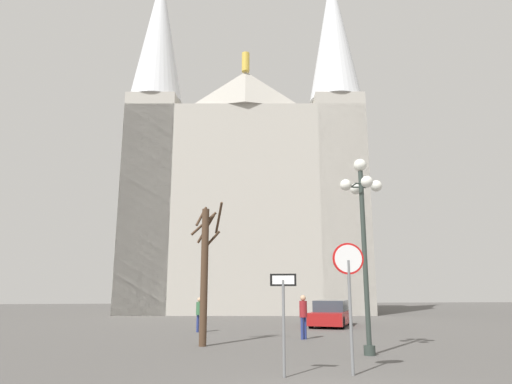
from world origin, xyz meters
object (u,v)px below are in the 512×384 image
Objects in this scene: cathedral at (246,191)px; pedestrian_standing at (303,312)px; street_lamp at (363,215)px; bare_tree at (205,269)px; one_way_arrow_sign at (283,309)px; pedestrian_walking at (199,311)px; parked_car_near_red at (331,314)px; stop_sign at (349,281)px.

pedestrian_standing is at bearing -89.39° from cathedral.
cathedral reaches higher than pedestrian_standing.
bare_tree is at bearing 150.03° from street_lamp.
one_way_arrow_sign is (-2.11, -29.22, -9.40)m from cathedral.
bare_tree is (-5.15, 2.97, -1.67)m from street_lamp.
cathedral is 20.61m from pedestrian_walking.
cathedral is 6.73× the size of parked_car_near_red.
stop_sign is (-0.42, -29.18, -8.71)m from cathedral.
pedestrian_standing is at bearing 85.30° from stop_sign.
street_lamp is 6.18m from bare_tree.
stop_sign is 14.91m from parked_car_near_red.
stop_sign is 0.65× the size of parked_car_near_red.
pedestrian_standing is (-0.99, 4.74, -3.35)m from street_lamp.
street_lamp is at bearing -78.15° from pedestrian_standing.
stop_sign is 8.00m from pedestrian_standing.
pedestrian_standing is (4.16, 1.77, -1.68)m from bare_tree.
pedestrian_walking reaches higher than parked_car_near_red.
one_way_arrow_sign is (-1.69, -0.04, -0.68)m from stop_sign.
pedestrian_walking is at bearing 139.33° from pedestrian_standing.
street_lamp is 1.30× the size of parked_car_near_red.
pedestrian_standing reaches higher than pedestrian_walking.
street_lamp reaches higher than parked_car_near_red.
street_lamp reaches higher than one_way_arrow_sign.
bare_tree is at bearing 119.80° from stop_sign.
one_way_arrow_sign is 1.34× the size of pedestrian_standing.
bare_tree is at bearing -99.68° from cathedral.
cathedral is 26.85m from street_lamp.
pedestrian_standing is at bearing 73.62° from one_way_arrow_sign.
stop_sign is 1.94× the size of pedestrian_walking.
stop_sign is 4.19m from street_lamp.
pedestrian_standing reaches higher than parked_car_near_red.
bare_tree is (-3.93, -23.05, -8.17)m from cathedral.
cathedral is 30.45m from stop_sign.
pedestrian_standing is (-3.09, -6.45, 0.42)m from parked_car_near_red.
cathedral is 6.26× the size of bare_tree.
stop_sign is 1.82m from one_way_arrow_sign.
one_way_arrow_sign reaches higher than pedestrian_walking.
pedestrian_walking is at bearing -103.04° from cathedral.
street_lamp is (1.64, 3.16, 2.21)m from stop_sign.
parked_car_near_red is (3.32, -14.83, -10.28)m from cathedral.
stop_sign is at bearing -117.48° from street_lamp.
one_way_arrow_sign is 0.45× the size of bare_tree.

